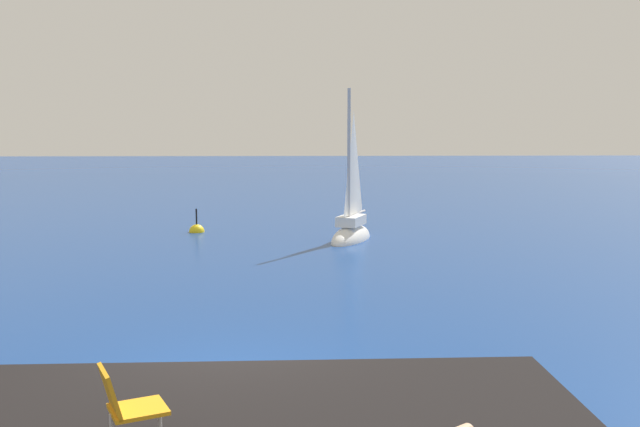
{
  "coord_description": "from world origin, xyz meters",
  "views": [
    {
      "loc": [
        1.07,
        -10.23,
        3.82
      ],
      "look_at": [
        1.81,
        10.39,
        1.26
      ],
      "focal_mm": 39.87,
      "sensor_mm": 36.0,
      "label": 1
    }
  ],
  "objects": [
    {
      "name": "sailboat_near",
      "position": [
        2.96,
        13.3,
        0.3
      ],
      "size": [
        2.03,
        3.06,
        5.52
      ],
      "rotation": [
        0.0,
        0.0,
        4.32
      ],
      "color": "white",
      "rests_on": "ground"
    },
    {
      "name": "boulder_inland",
      "position": [
        -2.3,
        -0.81,
        0.0
      ],
      "size": [
        1.02,
        1.09,
        0.54
      ],
      "primitive_type": "cube",
      "rotation": [
        -0.06,
        0.05,
        0.96
      ],
      "color": "black",
      "rests_on": "ground"
    },
    {
      "name": "marker_buoy",
      "position": [
        -2.47,
        15.27,
        0.01
      ],
      "size": [
        0.56,
        0.56,
        1.13
      ],
      "color": "yellow",
      "rests_on": "ground"
    },
    {
      "name": "ground_plane",
      "position": [
        0.0,
        0.0,
        0.0
      ],
      "size": [
        160.0,
        160.0,
        0.0
      ],
      "primitive_type": "plane",
      "color": "navy"
    },
    {
      "name": "boulder_seaward",
      "position": [
        1.21,
        -1.43,
        0.0
      ],
      "size": [
        1.02,
        1.1,
        0.51
      ],
      "primitive_type": "cube",
      "rotation": [
        -0.02,
        -0.01,
        1.16
      ],
      "color": "black",
      "rests_on": "ground"
    },
    {
      "name": "beach_chair",
      "position": [
        -0.56,
        -3.63,
        1.18
      ],
      "size": [
        0.74,
        0.68,
        0.8
      ],
      "rotation": [
        0.0,
        0.0,
        0.43
      ],
      "color": "orange",
      "rests_on": "shore_ledge"
    }
  ]
}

